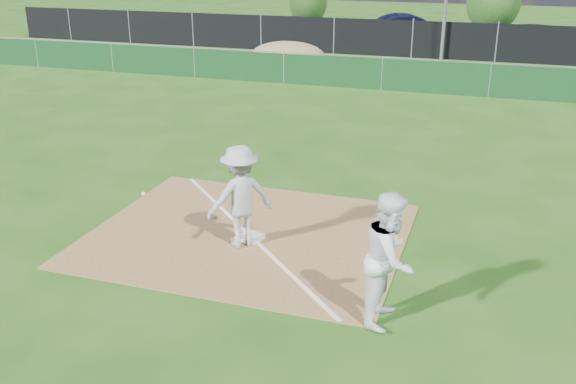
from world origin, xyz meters
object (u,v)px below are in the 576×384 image
(car_right, at_px, (541,39))
(tree_left, at_px, (308,3))
(tree_mid, at_px, (494,1))
(play_at_first, at_px, (240,197))
(car_mid, at_px, (410,28))
(car_left, at_px, (301,27))
(first_base, at_px, (251,237))
(runner, at_px, (390,258))

(car_right, height_order, tree_left, tree_left)
(car_right, distance_m, tree_mid, 7.13)
(play_at_first, height_order, car_right, play_at_first)
(play_at_first, height_order, tree_left, tree_left)
(play_at_first, distance_m, car_mid, 27.58)
(car_right, xyz_separation_m, tree_mid, (-2.69, 6.48, 1.28))
(tree_left, bearing_deg, car_left, -76.63)
(first_base, distance_m, car_left, 27.41)
(tree_left, bearing_deg, car_mid, -35.50)
(first_base, height_order, tree_mid, tree_mid)
(play_at_first, xyz_separation_m, tree_left, (-8.64, 33.08, 0.57))
(car_mid, relative_size, tree_mid, 1.24)
(car_mid, height_order, tree_left, tree_left)
(first_base, relative_size, play_at_first, 0.15)
(first_base, xyz_separation_m, car_mid, (-1.00, 27.30, 0.74))
(car_mid, bearing_deg, play_at_first, 158.44)
(first_base, relative_size, car_mid, 0.08)
(tree_mid, bearing_deg, car_right, -67.44)
(tree_left, relative_size, tree_mid, 0.78)
(tree_left, bearing_deg, play_at_first, -75.36)
(tree_mid, bearing_deg, tree_left, 178.20)
(car_left, relative_size, car_right, 0.87)
(play_at_first, xyz_separation_m, car_left, (-7.12, 26.70, -0.27))
(first_base, distance_m, tree_left, 33.99)
(car_left, height_order, car_right, car_left)
(runner, relative_size, tree_left, 0.68)
(play_at_first, bearing_deg, car_right, 76.98)
(car_mid, bearing_deg, tree_mid, -63.30)
(car_right, bearing_deg, car_left, 70.30)
(car_mid, distance_m, tree_left, 9.52)
(first_base, distance_m, runner, 3.67)
(car_mid, height_order, car_right, car_mid)
(car_left, height_order, tree_mid, tree_mid)
(runner, height_order, car_left, runner)
(play_at_first, relative_size, tree_mid, 0.69)
(car_right, relative_size, tree_mid, 1.25)
(first_base, distance_m, car_right, 26.64)
(runner, height_order, tree_mid, tree_mid)
(car_mid, relative_size, car_right, 0.99)
(runner, xyz_separation_m, tree_mid, (0.32, 34.36, 0.96))
(first_base, height_order, runner, runner)
(runner, bearing_deg, car_mid, 12.11)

